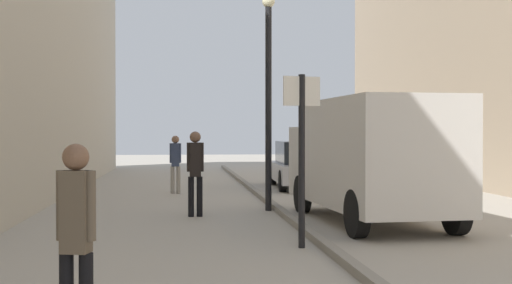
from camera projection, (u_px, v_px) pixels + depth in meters
The scene contains 9 objects.
ground_plane at pixel (208, 219), 13.85m from camera, with size 80.00×80.00×0.00m, color #A8A093.
kerb_strip at pixel (286, 215), 14.02m from camera, with size 0.16×40.00×0.12m, color gray.
pedestrian_main_foreground at pixel (76, 231), 5.50m from camera, with size 0.32×0.23×1.64m.
pedestrian_mid_block at pixel (175, 160), 19.52m from camera, with size 0.33×0.21×1.64m.
pedestrian_far_crossing at pixel (195, 167), 14.17m from camera, with size 0.35×0.23×1.75m.
delivery_van at pixel (371, 157), 13.24m from camera, with size 2.29×5.39×2.35m.
parked_car at pixel (304, 165), 21.56m from camera, with size 1.96×4.26×1.45m.
street_sign_post at pixel (302, 145), 10.33m from camera, with size 0.59×0.19×2.60m.
lamp_post at pixel (268, 88), 15.24m from camera, with size 0.28×0.28×4.76m.
Camera 1 is at (-0.58, -1.85, 1.73)m, focal length 48.51 mm.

